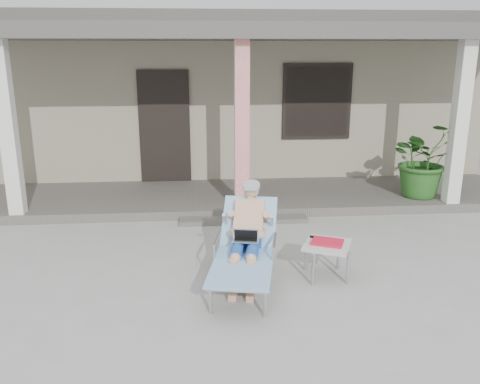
{
  "coord_description": "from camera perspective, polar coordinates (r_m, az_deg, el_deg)",
  "views": [
    {
      "loc": [
        -0.69,
        -5.65,
        2.63
      ],
      "look_at": [
        -0.16,
        0.6,
        0.85
      ],
      "focal_mm": 38.0,
      "sensor_mm": 36.0,
      "label": 1
    }
  ],
  "objects": [
    {
      "name": "ground",
      "position": [
        6.27,
        1.93,
        -8.97
      ],
      "size": [
        60.0,
        60.0,
        0.0
      ],
      "primitive_type": "plane",
      "color": "#9E9E99",
      "rests_on": "ground"
    },
    {
      "name": "porch_deck",
      "position": [
        9.04,
        -0.28,
        -0.57
      ],
      "size": [
        10.0,
        2.0,
        0.15
      ],
      "primitive_type": "cube",
      "color": "#605B56",
      "rests_on": "ground"
    },
    {
      "name": "potted_palm",
      "position": [
        9.25,
        19.96,
        3.48
      ],
      "size": [
        1.22,
        1.07,
        1.3
      ],
      "primitive_type": "imported",
      "rotation": [
        0.0,
        0.0,
        0.05
      ],
      "color": "#26591E",
      "rests_on": "porch_deck"
    },
    {
      "name": "side_table",
      "position": [
        6.08,
        9.74,
        -6.06
      ],
      "size": [
        0.67,
        0.67,
        0.46
      ],
      "rotation": [
        0.0,
        0.0,
        -0.43
      ],
      "color": "#BABBB6",
      "rests_on": "ground"
    },
    {
      "name": "lounger",
      "position": [
        5.8,
        0.7,
        -3.66
      ],
      "size": [
        0.96,
        1.79,
        1.13
      ],
      "rotation": [
        0.0,
        0.0,
        -0.2
      ],
      "color": "#B7B7BC",
      "rests_on": "ground"
    },
    {
      "name": "porch_overhang",
      "position": [
        8.62,
        -0.27,
        16.9
      ],
      "size": [
        10.0,
        2.3,
        2.85
      ],
      "color": "silver",
      "rests_on": "porch_deck"
    },
    {
      "name": "house",
      "position": [
        12.2,
        -1.62,
        11.31
      ],
      "size": [
        10.4,
        5.4,
        3.3
      ],
      "color": "gray",
      "rests_on": "ground"
    },
    {
      "name": "porch_step",
      "position": [
        7.96,
        0.38,
        -3.16
      ],
      "size": [
        2.0,
        0.3,
        0.07
      ],
      "primitive_type": "cube",
      "color": "#605B56",
      "rests_on": "ground"
    }
  ]
}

